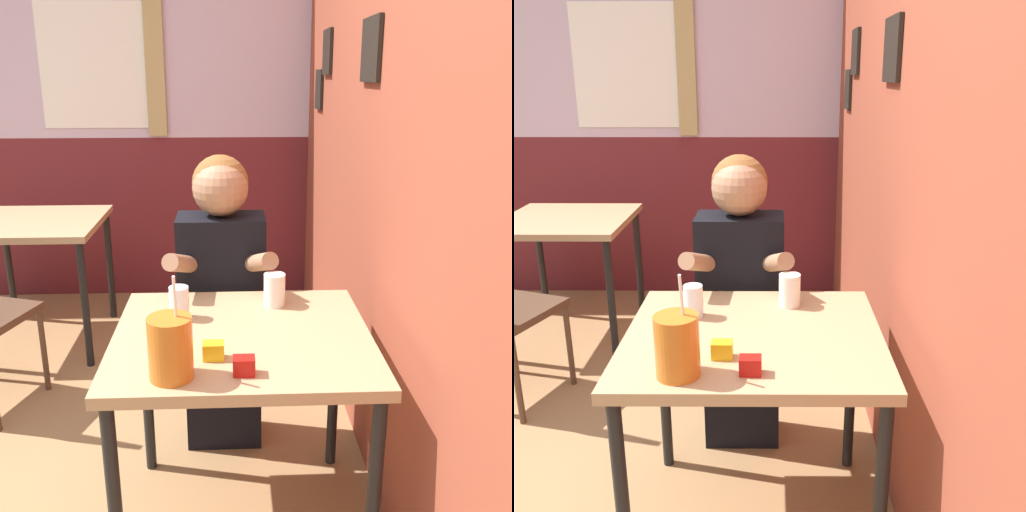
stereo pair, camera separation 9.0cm
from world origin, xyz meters
TOP-DOWN VIEW (x-y plane):
  - brick_wall_right at (1.20, 1.25)m, footprint 0.08×4.50m
  - back_wall at (-0.01, 2.53)m, footprint 5.34×0.09m
  - main_table at (0.67, 0.25)m, footprint 0.80×0.72m
  - background_table at (-0.44, 1.76)m, footprint 0.71×0.73m
  - person_seated at (0.60, 0.77)m, footprint 0.42×0.41m
  - cocktail_pitcher at (0.48, -0.01)m, footprint 0.12×0.12m
  - glass_near_pitcher at (0.47, 0.38)m, footprint 0.06×0.06m
  - glass_center at (0.79, 0.48)m, footprint 0.08×0.08m
  - condiment_ketchup at (0.67, -0.00)m, footprint 0.06×0.04m
  - condiment_mustard at (0.59, 0.09)m, footprint 0.06×0.04m

SIDE VIEW (x-z plane):
  - background_table at x=-0.44m, z-range 0.28..1.01m
  - main_table at x=0.67m, z-range 0.28..1.01m
  - person_seated at x=0.60m, z-range 0.04..1.26m
  - condiment_ketchup at x=0.67m, z-range 0.73..0.78m
  - condiment_mustard at x=0.59m, z-range 0.73..0.78m
  - glass_near_pitcher at x=0.47m, z-range 0.73..0.84m
  - glass_center at x=0.79m, z-range 0.73..0.85m
  - cocktail_pitcher at x=0.48m, z-range 0.67..0.96m
  - brick_wall_right at x=1.20m, z-range 0.00..2.70m
  - back_wall at x=-0.01m, z-range 0.01..2.71m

